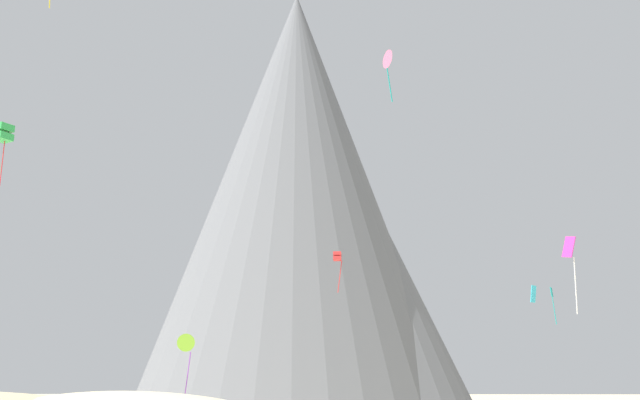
{
  "coord_description": "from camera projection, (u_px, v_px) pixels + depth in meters",
  "views": [
    {
      "loc": [
        7.86,
        -35.57,
        2.48
      ],
      "look_at": [
        3.41,
        35.81,
        18.48
      ],
      "focal_mm": 46.54,
      "sensor_mm": 36.0,
      "label": 1
    }
  ],
  "objects": [
    {
      "name": "rock_massif",
      "position": [
        309.0,
        209.0,
        123.04
      ],
      "size": [
        61.19,
        61.19,
        62.55
      ],
      "color": "slate",
      "rests_on": "ground_plane"
    },
    {
      "name": "kite_magenta_low",
      "position": [
        570.0,
        256.0,
        56.53
      ],
      "size": [
        0.89,
        0.79,
        5.36
      ],
      "rotation": [
        0.0,
        0.0,
        1.39
      ],
      "color": "#D1339E"
    },
    {
      "name": "kite_rainbow_mid",
      "position": [
        389.0,
        61.0,
        58.6
      ],
      "size": [
        0.85,
        1.3,
        3.82
      ],
      "rotation": [
        0.0,
        0.0,
        2.07
      ],
      "color": "#E5668C"
    },
    {
      "name": "kite_red_mid",
      "position": [
        337.0,
        257.0,
        84.1
      ],
      "size": [
        0.91,
        0.86,
        4.18
      ],
      "rotation": [
        0.0,
        0.0,
        6.25
      ],
      "color": "red"
    },
    {
      "name": "kite_teal_low",
      "position": [
        553.0,
        298.0,
        89.34
      ],
      "size": [
        0.54,
        0.71,
        4.01
      ],
      "rotation": [
        0.0,
        0.0,
        3.44
      ],
      "color": "teal"
    },
    {
      "name": "kite_lime_low",
      "position": [
        186.0,
        344.0,
        75.09
      ],
      "size": [
        1.66,
        0.68,
        5.79
      ],
      "rotation": [
        0.0,
        0.0,
        3.35
      ],
      "color": "#8CD133"
    },
    {
      "name": "kite_green_mid",
      "position": [
        3.0,
        133.0,
        72.55
      ],
      "size": [
        1.87,
        1.87,
        5.58
      ],
      "rotation": [
        0.0,
        0.0,
        5.74
      ],
      "color": "green"
    },
    {
      "name": "kite_cyan_low",
      "position": [
        533.0,
        294.0,
        74.98
      ],
      "size": [
        0.71,
        0.75,
        1.53
      ],
      "rotation": [
        0.0,
        0.0,
        0.06
      ],
      "color": "#33BCDB"
    }
  ]
}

